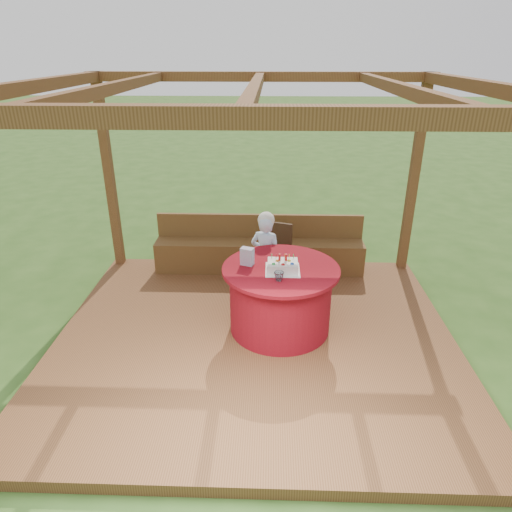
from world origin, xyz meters
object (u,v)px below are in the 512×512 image
Objects in this scene: bench at (259,253)px; elderly_woman at (266,254)px; gift_bag at (247,256)px; table at (280,298)px; drinking_glass at (279,276)px; chair at (276,252)px; birthday_cake at (283,266)px.

bench is 0.86m from elderly_woman.
gift_bag is (-0.20, -0.70, 0.29)m from elderly_woman.
gift_bag reaches higher than bench.
table is (0.28, -1.55, 0.13)m from bench.
bench is at bearing 97.71° from drinking_glass.
chair is 2.24× the size of birthday_cake.
bench is 28.63× the size of drinking_glass.
table is at bearing -87.75° from chair.
bench is 2.29× the size of table.
gift_bag reaches higher than table.
elderly_woman is at bearing 102.92° from table.
bench is 1.58m from table.
elderly_woman is at bearing -108.00° from chair.
gift_bag reaches higher than birthday_cake.
chair is 0.44m from elderly_woman.
elderly_woman is at bearing -82.54° from bench.
bench is at bearing 100.38° from birthday_cake.
table is 1.56× the size of chair.
drinking_glass is at bearing -100.20° from birthday_cake.
chair is at bearing 93.32° from gift_bag.
elderly_woman is at bearing 103.08° from birthday_cake.
birthday_cake reaches higher than table.
birthday_cake is at bearing 79.80° from drinking_glass.
gift_bag reaches higher than chair.
table is 0.53m from drinking_glass.
chair is 1.52m from drinking_glass.
chair is (-0.05, 1.17, 0.06)m from table.
bench reaches higher than table.
drinking_glass is (-0.03, -0.31, 0.43)m from table.
birthday_cake is at bearing -79.62° from bench.
table is at bearing 9.91° from gift_bag.
gift_bag is 0.52m from drinking_glass.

